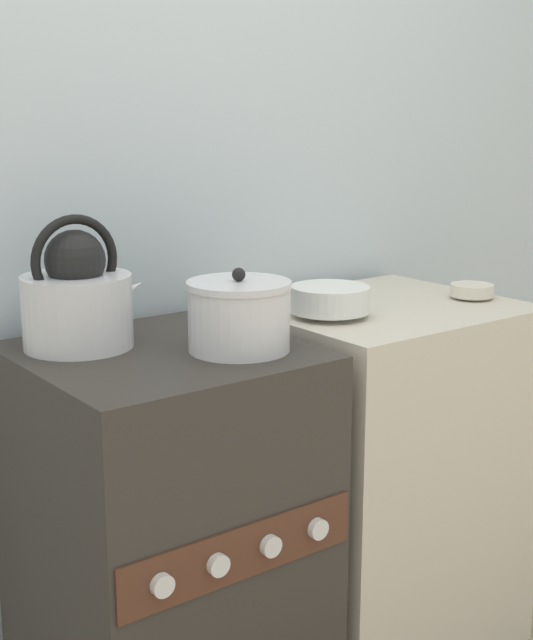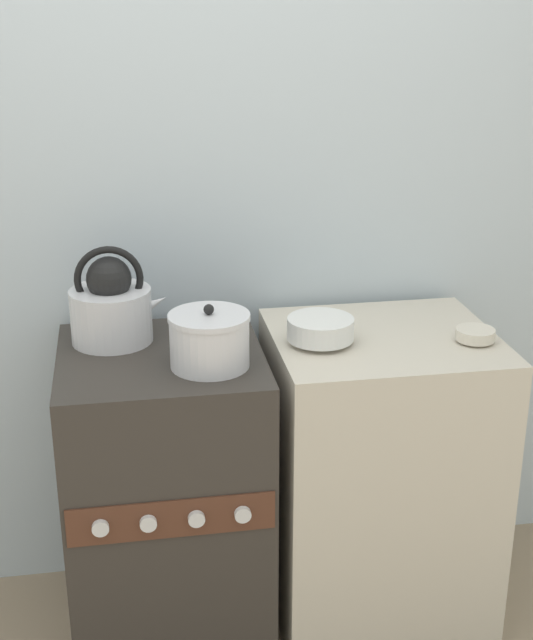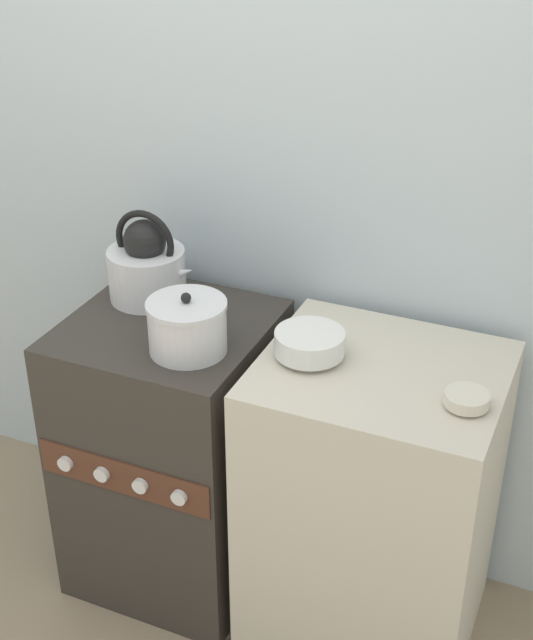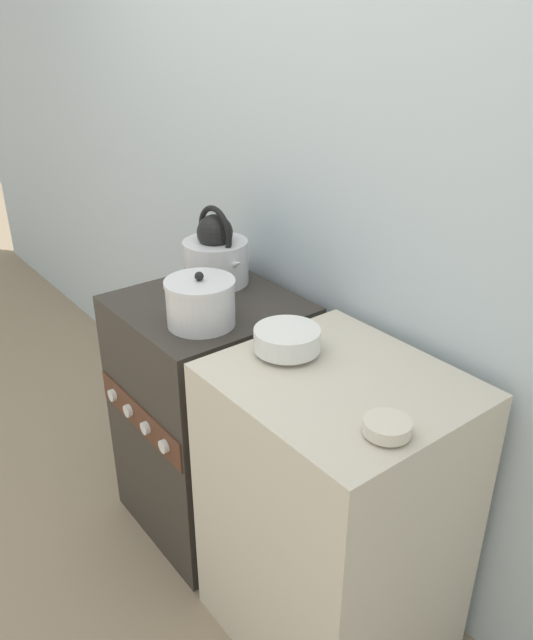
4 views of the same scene
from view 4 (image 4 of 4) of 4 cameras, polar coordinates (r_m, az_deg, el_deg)
The scene contains 8 objects.
ground_plane at distance 2.51m, azimuth -10.28°, elevation -19.38°, with size 12.00×12.00×0.00m, color gray.
wall_back at distance 2.18m, azimuth 2.22°, elevation 12.28°, with size 7.00×0.06×2.50m.
stove at distance 2.31m, azimuth -5.01°, elevation -8.65°, with size 0.56×0.58×0.91m.
counter at distance 1.92m, azimuth 6.10°, elevation -17.14°, with size 0.64×0.57×0.92m.
kettle at distance 2.21m, azimuth -4.63°, elevation 5.96°, with size 0.28×0.23×0.28m.
cooking_pot at distance 1.91m, azimuth -6.05°, elevation 1.61°, with size 0.22×0.22×0.17m.
enamel_bowl at distance 1.73m, azimuth 1.89°, elevation -1.79°, with size 0.19×0.19×0.07m.
small_ceramic_bowl at distance 1.44m, azimuth 10.98°, elevation -9.58°, with size 0.11×0.11×0.04m.
Camera 4 is at (1.62, -0.72, 1.77)m, focal length 35.00 mm.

